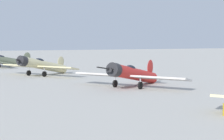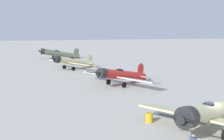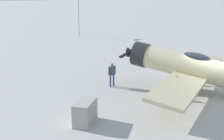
# 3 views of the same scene
# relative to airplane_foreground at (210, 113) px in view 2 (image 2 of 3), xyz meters

# --- Properties ---
(ground_plane) EXTENTS (400.00, 400.00, 0.00)m
(ground_plane) POSITION_rel_airplane_foreground_xyz_m (-0.44, -0.27, -1.42)
(ground_plane) COLOR #A8A59E
(airplane_foreground) EXTENTS (10.01, 10.94, 3.03)m
(airplane_foreground) POSITION_rel_airplane_foreground_xyz_m (0.00, 0.00, 0.00)
(airplane_foreground) COLOR beige
(airplane_foreground) RESTS_ON ground_plane
(airplane_mid_apron) EXTENTS (10.55, 12.65, 2.99)m
(airplane_mid_apron) POSITION_rel_airplane_foreground_xyz_m (0.88, -19.34, 0.01)
(airplane_mid_apron) COLOR red
(airplane_mid_apron) RESTS_ON ground_plane
(airplane_far_line) EXTENTS (9.56, 12.83, 3.11)m
(airplane_far_line) POSITION_rel_airplane_foreground_xyz_m (5.07, -37.49, 0.13)
(airplane_far_line) COLOR beige
(airplane_far_line) RESTS_ON ground_plane
(airplane_outer_stand) EXTENTS (11.35, 11.87, 3.47)m
(airplane_outer_stand) POSITION_rel_airplane_foreground_xyz_m (5.61, -59.32, -0.13)
(airplane_outer_stand) COLOR #4C5442
(airplane_outer_stand) RESTS_ON ground_plane
(fuel_drum) EXTENTS (0.64, 0.64, 0.82)m
(fuel_drum) POSITION_rel_airplane_foreground_xyz_m (3.77, -3.13, -1.01)
(fuel_drum) COLOR gold
(fuel_drum) RESTS_ON ground_plane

